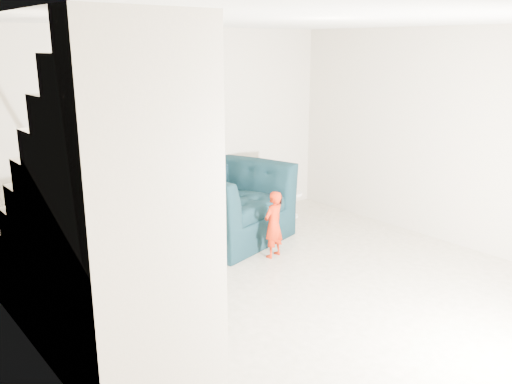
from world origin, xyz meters
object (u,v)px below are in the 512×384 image
toddler (273,224)px  side_table (289,200)px  armchair (225,203)px  staircase (100,241)px

toddler → side_table: bearing=-151.8°
armchair → staircase: size_ratio=0.41×
toddler → staircase: (-2.41, -0.64, 0.54)m
armchair → side_table: size_ratio=3.92×
side_table → staircase: size_ratio=0.11×
staircase → toddler: bearing=14.8°
side_table → staircase: staircase is taller
armchair → toddler: armchair is taller
toddler → staircase: 2.55m
armchair → side_table: 1.32m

